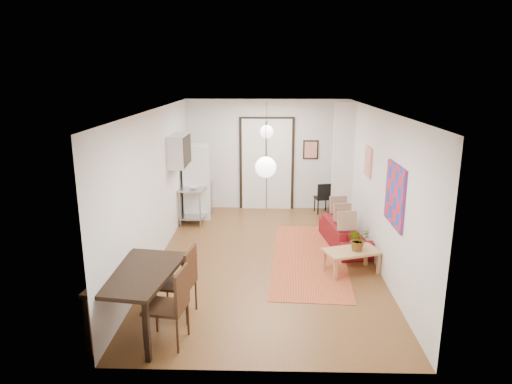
{
  "coord_description": "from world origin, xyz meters",
  "views": [
    {
      "loc": [
        0.03,
        -8.36,
        3.55
      ],
      "look_at": [
        -0.2,
        0.41,
        1.25
      ],
      "focal_mm": 32.0,
      "sensor_mm": 36.0,
      "label": 1
    }
  ],
  "objects_px": {
    "sofa": "(346,234)",
    "dining_chair_near": "(177,274)",
    "black_side_chair": "(322,195)",
    "dining_table": "(140,278)",
    "dining_chair_far": "(167,296)",
    "kitchen_counter": "(196,198)",
    "coffee_table": "(352,253)",
    "fridge": "(196,181)"
  },
  "relations": [
    {
      "from": "coffee_table",
      "to": "kitchen_counter",
      "type": "height_order",
      "value": "kitchen_counter"
    },
    {
      "from": "fridge",
      "to": "kitchen_counter",
      "type": "bearing_deg",
      "value": -92.61
    },
    {
      "from": "coffee_table",
      "to": "black_side_chair",
      "type": "relative_size",
      "value": 1.36
    },
    {
      "from": "kitchen_counter",
      "to": "coffee_table",
      "type": "bearing_deg",
      "value": -34.28
    },
    {
      "from": "black_side_chair",
      "to": "dining_chair_near",
      "type": "bearing_deg",
      "value": 50.85
    },
    {
      "from": "kitchen_counter",
      "to": "dining_chair_near",
      "type": "height_order",
      "value": "dining_chair_near"
    },
    {
      "from": "kitchen_counter",
      "to": "dining_chair_far",
      "type": "distance_m",
      "value": 5.21
    },
    {
      "from": "dining_chair_far",
      "to": "dining_table",
      "type": "bearing_deg",
      "value": -110.64
    },
    {
      "from": "dining_table",
      "to": "dining_chair_far",
      "type": "distance_m",
      "value": 0.51
    },
    {
      "from": "black_side_chair",
      "to": "sofa",
      "type": "bearing_deg",
      "value": 84.1
    },
    {
      "from": "sofa",
      "to": "dining_chair_far",
      "type": "bearing_deg",
      "value": 131.62
    },
    {
      "from": "kitchen_counter",
      "to": "dining_table",
      "type": "height_order",
      "value": "kitchen_counter"
    },
    {
      "from": "coffee_table",
      "to": "fridge",
      "type": "bearing_deg",
      "value": 135.58
    },
    {
      "from": "dining_chair_far",
      "to": "black_side_chair",
      "type": "relative_size",
      "value": 1.34
    },
    {
      "from": "kitchen_counter",
      "to": "dining_chair_far",
      "type": "xyz_separation_m",
      "value": [
        0.4,
        -5.19,
        0.07
      ]
    },
    {
      "from": "sofa",
      "to": "dining_chair_far",
      "type": "xyz_separation_m",
      "value": [
        -3.01,
        -3.54,
        0.37
      ]
    },
    {
      "from": "dining_table",
      "to": "black_side_chair",
      "type": "xyz_separation_m",
      "value": [
        3.2,
        5.74,
        -0.31
      ]
    },
    {
      "from": "coffee_table",
      "to": "kitchen_counter",
      "type": "xyz_separation_m",
      "value": [
        -3.29,
        2.99,
        0.19
      ]
    },
    {
      "from": "fridge",
      "to": "dining_chair_near",
      "type": "relative_size",
      "value": 1.7
    },
    {
      "from": "kitchen_counter",
      "to": "black_side_chair",
      "type": "bearing_deg",
      "value": 21.8
    },
    {
      "from": "sofa",
      "to": "coffee_table",
      "type": "relative_size",
      "value": 1.65
    },
    {
      "from": "kitchen_counter",
      "to": "dining_chair_near",
      "type": "distance_m",
      "value": 4.51
    },
    {
      "from": "sofa",
      "to": "dining_chair_near",
      "type": "bearing_deg",
      "value": 125.32
    },
    {
      "from": "sofa",
      "to": "dining_chair_far",
      "type": "relative_size",
      "value": 1.68
    },
    {
      "from": "dining_table",
      "to": "coffee_table",
      "type": "bearing_deg",
      "value": 30.57
    },
    {
      "from": "fridge",
      "to": "dining_chair_far",
      "type": "xyz_separation_m",
      "value": [
        0.43,
        -5.45,
        -0.29
      ]
    },
    {
      "from": "kitchen_counter",
      "to": "black_side_chair",
      "type": "relative_size",
      "value": 1.51
    },
    {
      "from": "dining_table",
      "to": "black_side_chair",
      "type": "bearing_deg",
      "value": 60.83
    },
    {
      "from": "fridge",
      "to": "dining_chair_near",
      "type": "height_order",
      "value": "fridge"
    },
    {
      "from": "sofa",
      "to": "dining_table",
      "type": "height_order",
      "value": "dining_table"
    },
    {
      "from": "coffee_table",
      "to": "kitchen_counter",
      "type": "distance_m",
      "value": 4.46
    },
    {
      "from": "coffee_table",
      "to": "dining_chair_far",
      "type": "distance_m",
      "value": 3.64
    },
    {
      "from": "dining_chair_near",
      "to": "dining_chair_far",
      "type": "xyz_separation_m",
      "value": [
        0.0,
        -0.7,
        0.0
      ]
    },
    {
      "from": "sofa",
      "to": "dining_chair_near",
      "type": "xyz_separation_m",
      "value": [
        -3.01,
        -2.84,
        0.37
      ]
    },
    {
      "from": "dining_table",
      "to": "dining_chair_far",
      "type": "xyz_separation_m",
      "value": [
        0.43,
        -0.24,
        -0.15
      ]
    },
    {
      "from": "fridge",
      "to": "black_side_chair",
      "type": "height_order",
      "value": "fridge"
    },
    {
      "from": "dining_chair_far",
      "to": "black_side_chair",
      "type": "distance_m",
      "value": 6.59
    },
    {
      "from": "fridge",
      "to": "dining_table",
      "type": "distance_m",
      "value": 5.21
    },
    {
      "from": "coffee_table",
      "to": "dining_chair_near",
      "type": "distance_m",
      "value": 3.26
    },
    {
      "from": "fridge",
      "to": "black_side_chair",
      "type": "xyz_separation_m",
      "value": [
        3.2,
        0.52,
        -0.46
      ]
    },
    {
      "from": "sofa",
      "to": "dining_chair_near",
      "type": "distance_m",
      "value": 4.15
    },
    {
      "from": "dining_table",
      "to": "dining_chair_near",
      "type": "xyz_separation_m",
      "value": [
        0.43,
        0.46,
        -0.15
      ]
    }
  ]
}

